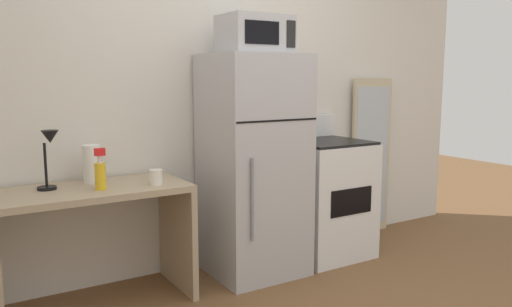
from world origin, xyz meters
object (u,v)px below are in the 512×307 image
object	(u,v)px
desk	(93,224)
leaning_mirror	(371,157)
paper_towel_roll	(92,164)
spray_bottle	(100,173)
refrigerator	(254,166)
oven_range	(325,197)
desk_lamp	(49,149)
microwave	(255,35)
coffee_mug	(156,177)

from	to	relation	value
desk	leaning_mirror	bearing A→B (deg)	5.41
paper_towel_roll	spray_bottle	bearing A→B (deg)	-92.58
refrigerator	spray_bottle	bearing A→B (deg)	-176.46
desk	leaning_mirror	size ratio (longest dim) A/B	0.82
paper_towel_roll	oven_range	xyz separation A→B (m)	(1.76, -0.15, -0.40)
desk_lamp	paper_towel_roll	world-z (taller)	desk_lamp
microwave	spray_bottle	bearing A→B (deg)	-177.56
paper_towel_roll	microwave	xyz separation A→B (m)	(1.09, -0.19, 0.83)
spray_bottle	microwave	size ratio (longest dim) A/B	0.54
desk_lamp	microwave	world-z (taller)	microwave
desk	desk_lamp	xyz separation A→B (m)	(-0.21, 0.06, 0.47)
desk_lamp	microwave	bearing A→B (deg)	-4.63
microwave	leaning_mirror	distance (m)	1.75
spray_bottle	paper_towel_roll	xyz separation A→B (m)	(0.01, 0.23, 0.02)
refrigerator	leaning_mirror	size ratio (longest dim) A/B	1.12
paper_towel_roll	oven_range	size ratio (longest dim) A/B	0.22
desk	paper_towel_roll	size ratio (longest dim) A/B	4.77
desk_lamp	refrigerator	xyz separation A→B (m)	(1.35, -0.09, -0.21)
microwave	leaning_mirror	xyz separation A→B (m)	(1.41, 0.29, -1.00)
refrigerator	desk	bearing A→B (deg)	178.74
spray_bottle	microwave	world-z (taller)	microwave
paper_towel_roll	coffee_mug	bearing A→B (deg)	-40.33
desk	microwave	distance (m)	1.63
leaning_mirror	microwave	bearing A→B (deg)	-168.47
paper_towel_roll	refrigerator	bearing A→B (deg)	-8.57
leaning_mirror	spray_bottle	bearing A→B (deg)	-172.41
paper_towel_roll	desk	bearing A→B (deg)	-108.38
desk_lamp	paper_towel_roll	distance (m)	0.30
paper_towel_roll	leaning_mirror	size ratio (longest dim) A/B	0.17
refrigerator	oven_range	distance (m)	0.74
refrigerator	microwave	world-z (taller)	microwave
desk	oven_range	world-z (taller)	oven_range
desk_lamp	coffee_mug	bearing A→B (deg)	-18.57
oven_range	leaning_mirror	xyz separation A→B (m)	(0.73, 0.26, 0.23)
paper_towel_roll	oven_range	bearing A→B (deg)	-4.98
spray_bottle	refrigerator	bearing A→B (deg)	3.54
paper_towel_roll	refrigerator	size ratio (longest dim) A/B	0.15
coffee_mug	refrigerator	xyz separation A→B (m)	(0.77, 0.11, -0.01)
desk_lamp	leaning_mirror	world-z (taller)	leaning_mirror
refrigerator	leaning_mirror	distance (m)	1.43
leaning_mirror	paper_towel_roll	bearing A→B (deg)	-177.67
coffee_mug	microwave	size ratio (longest dim) A/B	0.21
desk	spray_bottle	bearing A→B (deg)	-68.93
desk	oven_range	bearing A→B (deg)	-0.45
paper_towel_roll	microwave	world-z (taller)	microwave
desk_lamp	refrigerator	distance (m)	1.37
spray_bottle	leaning_mirror	bearing A→B (deg)	7.59
coffee_mug	refrigerator	bearing A→B (deg)	7.84
desk	paper_towel_roll	distance (m)	0.38
coffee_mug	oven_range	bearing A→B (deg)	4.63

